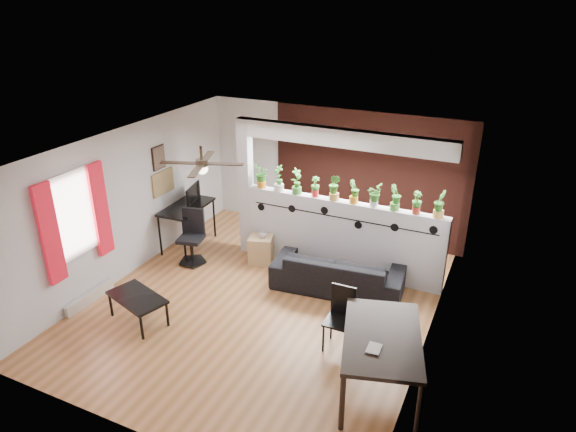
{
  "coord_description": "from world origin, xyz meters",
  "views": [
    {
      "loc": [
        3.35,
        -6.25,
        4.68
      ],
      "look_at": [
        0.17,
        0.6,
        1.32
      ],
      "focal_mm": 32.0,
      "sensor_mm": 36.0,
      "label": 1
    }
  ],
  "objects": [
    {
      "name": "cup",
      "position": [
        -0.59,
        1.16,
        0.57
      ],
      "size": [
        0.17,
        0.17,
        0.1
      ],
      "primitive_type": "imported",
      "rotation": [
        0.0,
        0.0,
        -0.32
      ],
      "color": "gray",
      "rests_on": "cube_shelf"
    },
    {
      "name": "potted_plant_0",
      "position": [
        -0.78,
        1.5,
        1.58
      ],
      "size": [
        0.24,
        0.27,
        0.44
      ],
      "color": "orange",
      "rests_on": "partition_wall"
    },
    {
      "name": "dining_table",
      "position": [
        2.25,
        -1.16,
        0.74
      ],
      "size": [
        1.31,
        1.72,
        0.83
      ],
      "color": "black",
      "rests_on": "ground"
    },
    {
      "name": "pier_column",
      "position": [
        -1.11,
        1.5,
        1.3
      ],
      "size": [
        0.22,
        0.2,
        2.6
      ],
      "primitive_type": "cube",
      "color": "#BCBCC1",
      "rests_on": "ground"
    },
    {
      "name": "potted_plant_2",
      "position": [
        -0.08,
        1.5,
        1.6
      ],
      "size": [
        0.28,
        0.3,
        0.47
      ],
      "color": "#3E832F",
      "rests_on": "partition_wall"
    },
    {
      "name": "sofa",
      "position": [
        0.96,
        0.89,
        0.3
      ],
      "size": [
        2.15,
        1.03,
        0.61
      ],
      "primitive_type": "imported",
      "rotation": [
        0.0,
        0.0,
        3.25
      ],
      "color": "black",
      "rests_on": "ground"
    },
    {
      "name": "brick_panel",
      "position": [
        0.8,
        2.97,
        1.3
      ],
      "size": [
        3.9,
        0.05,
        2.6
      ],
      "primitive_type": "cube",
      "color": "#973A2B",
      "rests_on": "ground"
    },
    {
      "name": "potted_plant_1",
      "position": [
        -0.43,
        1.5,
        1.6
      ],
      "size": [
        0.31,
        0.29,
        0.47
      ],
      "color": "silver",
      "rests_on": "partition_wall"
    },
    {
      "name": "vine_decal",
      "position": [
        0.8,
        1.4,
        1.08
      ],
      "size": [
        3.31,
        0.01,
        0.3
      ],
      "color": "black",
      "rests_on": "partition_wall"
    },
    {
      "name": "monitor",
      "position": [
        -2.25,
        1.31,
        0.96
      ],
      "size": [
        0.36,
        0.14,
        0.2
      ],
      "primitive_type": "imported",
      "rotation": [
        0.0,
        0.0,
        1.8
      ],
      "color": "black",
      "rests_on": "computer_desk"
    },
    {
      "name": "potted_plant_5",
      "position": [
        0.98,
        1.5,
        1.57
      ],
      "size": [
        0.26,
        0.26,
        0.41
      ],
      "color": "orange",
      "rests_on": "partition_wall"
    },
    {
      "name": "potted_plant_9",
      "position": [
        2.38,
        1.5,
        1.59
      ],
      "size": [
        0.25,
        0.28,
        0.46
      ],
      "color": "gold",
      "rests_on": "partition_wall"
    },
    {
      "name": "potted_plant_3",
      "position": [
        0.27,
        1.5,
        1.54
      ],
      "size": [
        0.22,
        0.21,
        0.36
      ],
      "color": "red",
      "rests_on": "partition_wall"
    },
    {
      "name": "corkboard",
      "position": [
        -2.58,
        0.95,
        1.35
      ],
      "size": [
        0.03,
        0.6,
        0.45
      ],
      "primitive_type": "cube",
      "color": "olive",
      "rests_on": "room_shell"
    },
    {
      "name": "coffee_table",
      "position": [
        -1.48,
        -1.26,
        0.39
      ],
      "size": [
        1.05,
        0.79,
        0.44
      ],
      "color": "black",
      "rests_on": "ground"
    },
    {
      "name": "office_chair",
      "position": [
        -1.79,
        0.64,
        0.45
      ],
      "size": [
        0.53,
        0.53,
        1.01
      ],
      "color": "black",
      "rests_on": "ground"
    },
    {
      "name": "computer_desk",
      "position": [
        -2.25,
        1.16,
        0.77
      ],
      "size": [
        0.67,
        1.21,
        0.85
      ],
      "color": "black",
      "rests_on": "ground"
    },
    {
      "name": "potted_plant_7",
      "position": [
        1.68,
        1.5,
        1.58
      ],
      "size": [
        0.29,
        0.28,
        0.44
      ],
      "color": "#4C9737",
      "rests_on": "partition_wall"
    },
    {
      "name": "framed_art",
      "position": [
        -2.58,
        0.9,
        1.85
      ],
      "size": [
        0.03,
        0.34,
        0.44
      ],
      "color": "#8C7259",
      "rests_on": "room_shell"
    },
    {
      "name": "potted_plant_4",
      "position": [
        0.62,
        1.5,
        1.59
      ],
      "size": [
        0.28,
        0.25,
        0.46
      ],
      "color": "#C49145",
      "rests_on": "partition_wall"
    },
    {
      "name": "potted_plant_6",
      "position": [
        1.33,
        1.5,
        1.56
      ],
      "size": [
        0.18,
        0.21,
        0.4
      ],
      "color": "silver",
      "rests_on": "partition_wall"
    },
    {
      "name": "window_assembly",
      "position": [
        -2.56,
        -1.2,
        1.51
      ],
      "size": [
        0.09,
        1.3,
        1.55
      ],
      "color": "white",
      "rests_on": "room_shell"
    },
    {
      "name": "folding_chair",
      "position": [
        1.5,
        -0.51,
        0.55
      ],
      "size": [
        0.38,
        0.38,
        0.94
      ],
      "color": "black",
      "rests_on": "ground"
    },
    {
      "name": "ceiling_fan",
      "position": [
        -0.8,
        -0.3,
        2.31
      ],
      "size": [
        1.19,
        1.19,
        0.43
      ],
      "color": "black",
      "rests_on": "room_shell"
    },
    {
      "name": "baseboard_heater",
      "position": [
        -2.54,
        -1.2,
        0.09
      ],
      "size": [
        0.08,
        1.0,
        0.18
      ],
      "primitive_type": "cube",
      "color": "beige",
      "rests_on": "ground"
    },
    {
      "name": "cube_shelf",
      "position": [
        -0.64,
        1.16,
        0.26
      ],
      "size": [
        0.51,
        0.48,
        0.52
      ],
      "primitive_type": "cube",
      "rotation": [
        0.0,
        0.0,
        0.29
      ],
      "color": "tan",
      "rests_on": "ground"
    },
    {
      "name": "potted_plant_8",
      "position": [
        2.03,
        1.5,
        1.55
      ],
      "size": [
        0.23,
        0.24,
        0.38
      ],
      "color": "#AC2E1B",
      "rests_on": "partition_wall"
    },
    {
      "name": "room_shell",
      "position": [
        0.0,
        0.0,
        1.3
      ],
      "size": [
        6.3,
        7.1,
        2.9
      ],
      "color": "brown",
      "rests_on": "ground"
    },
    {
      "name": "ceiling_header",
      "position": [
        0.8,
        1.5,
        2.45
      ],
      "size": [
        3.6,
        0.18,
        0.3
      ],
      "primitive_type": "cube",
      "color": "silver",
      "rests_on": "room_shell"
    },
    {
      "name": "book",
      "position": [
        2.15,
        -1.46,
        0.84
      ],
      "size": [
        0.17,
        0.22,
        0.02
      ],
      "primitive_type": "imported",
      "rotation": [
        0.0,
        0.0,
        0.04
      ],
      "color": "gray",
      "rests_on": "dining_table"
    },
    {
      "name": "partition_wall",
      "position": [
        0.8,
        1.5,
        0.68
      ],
      "size": [
        3.6,
        0.18,
        1.35
      ],
      "primitive_type": "cube",
      "color": "#BCBCC1",
      "rests_on": "ground"
    }
  ]
}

